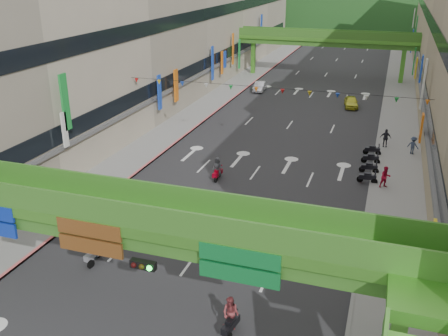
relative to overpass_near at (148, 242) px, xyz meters
name	(u,v)px	position (x,y,z in m)	size (l,w,h in m)	color
road_slab	(306,102)	(-0.93, 44.62, -5.20)	(18.00, 140.00, 0.02)	#28282B
sidewalk_left	(222,95)	(-11.93, 44.62, -5.13)	(4.00, 140.00, 0.15)	gray
sidewalk_right	(399,109)	(10.07, 44.62, -5.13)	(4.00, 140.00, 0.15)	gray
curb_left	(236,96)	(-10.03, 44.62, -5.12)	(0.20, 140.00, 0.18)	#CC5959
curb_right	(382,108)	(8.17, 44.62, -5.12)	(0.20, 140.00, 0.18)	gray
building_row_left	(164,19)	(-19.86, 44.62, 4.25)	(12.80, 95.00, 19.00)	#9E937F
overpass_near	(148,242)	(0.00, 0.00, 0.00)	(28.00, 12.27, 7.10)	#4C9E2D
overpass_far	(326,42)	(-0.93, 59.62, 0.20)	(28.00, 2.20, 7.10)	#4C9E2D
hill_left	(319,18)	(-15.93, 154.62, -5.21)	(168.00, 140.00, 112.00)	#1C4419
hill_right	(446,16)	(24.07, 174.62, -5.21)	(208.00, 176.00, 128.00)	#1C4419
bunting_string	(269,90)	(-0.93, 24.62, 0.75)	(26.00, 0.36, 0.47)	black
scooter_rider_near	(139,209)	(-5.97, 10.14, -4.29)	(0.73, 1.58, 1.97)	black
scooter_rider_mid	(231,316)	(3.08, 1.62, -4.18)	(0.89, 1.59, 2.00)	black
scooter_rider_left	(93,246)	(-6.09, 4.84, -4.14)	(1.10, 1.59, 2.12)	gray
scooter_rider_far	(217,169)	(-3.38, 18.31, -4.27)	(0.79, 1.60, 1.89)	maroon
parked_scooter_row	(370,162)	(7.87, 24.62, -4.68)	(1.60, 7.20, 1.08)	black
car_silver	(260,86)	(-7.93, 48.65, -4.58)	(1.33, 3.82, 1.26)	#ACACB3
car_yellow	(351,102)	(4.55, 44.00, -4.56)	(1.52, 3.78, 1.29)	gold
pedestrian_red	(385,179)	(9.18, 20.65, -4.37)	(0.81, 0.63, 1.66)	#A60B25
pedestrian_dark	(385,139)	(8.87, 30.23, -4.36)	(0.99, 0.41, 1.69)	#20212A
pedestrian_blue	(413,147)	(11.27, 29.03, -4.41)	(0.74, 0.48, 1.59)	#2C364D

